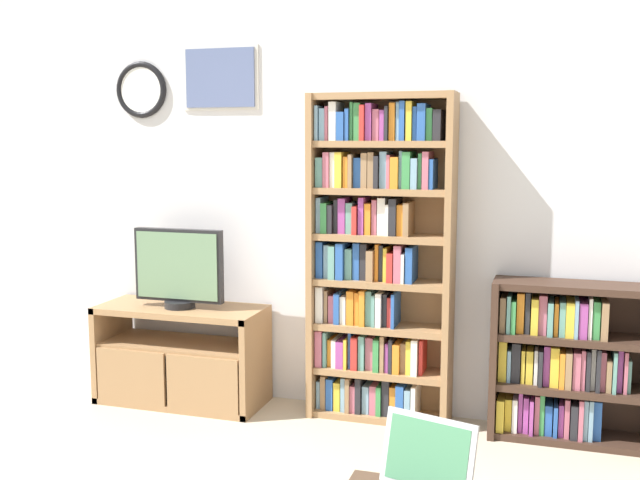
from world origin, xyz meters
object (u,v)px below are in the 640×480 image
at_px(bookshelf_short, 565,363).
at_px(television, 179,269).
at_px(tv_stand, 181,355).
at_px(bookshelf_tall, 376,258).

bearing_deg(bookshelf_short, television, -176.78).
bearing_deg(bookshelf_short, tv_stand, -177.10).
bearing_deg(television, bookshelf_short, 3.22).
relative_size(tv_stand, bookshelf_tall, 0.55).
bearing_deg(bookshelf_short, bookshelf_tall, 179.42).
distance_m(tv_stand, bookshelf_tall, 1.32).
relative_size(tv_stand, television, 1.80).
relative_size(bookshelf_tall, bookshelf_short, 2.17).
xyz_separation_m(bookshelf_tall, bookshelf_short, (1.02, -0.01, -0.50)).
bearing_deg(bookshelf_tall, bookshelf_short, -0.58).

